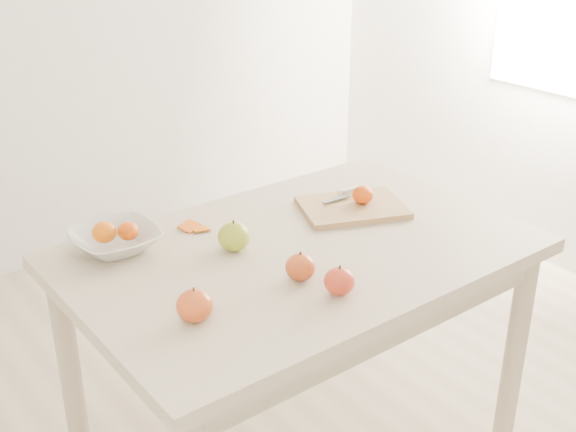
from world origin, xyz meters
TOP-DOWN VIEW (x-y plane):
  - table at (0.00, 0.00)m, footprint 1.20×0.80m
  - cutting_board at (0.27, 0.09)m, footprint 0.36×0.31m
  - board_tangerine at (0.30, 0.08)m, footprint 0.06×0.06m
  - fruit_bowl at (-0.39, 0.28)m, footprint 0.22×0.22m
  - bowl_tangerine_near at (-0.42, 0.29)m, footprint 0.06×0.06m
  - bowl_tangerine_far at (-0.36, 0.26)m, footprint 0.06×0.06m
  - orange_peel_a at (-0.17, 0.27)m, footprint 0.07×0.07m
  - orange_peel_b at (-0.16, 0.24)m, footprint 0.05×0.04m
  - paring_knife at (0.31, 0.16)m, footprint 0.17×0.05m
  - apple_green at (-0.15, 0.09)m, footprint 0.09×0.09m
  - apple_red_d at (-0.40, -0.14)m, footprint 0.08×0.08m
  - apple_red_c at (-0.11, -0.14)m, footprint 0.07×0.07m
  - apple_red_e at (-0.08, -0.25)m, footprint 0.07×0.07m

SIDE VIEW (x-z plane):
  - table at x=0.00m, z-range 0.28..1.03m
  - orange_peel_a at x=-0.17m, z-range 0.75..0.76m
  - orange_peel_b at x=-0.16m, z-range 0.75..0.76m
  - cutting_board at x=0.27m, z-range 0.75..0.77m
  - paring_knife at x=0.31m, z-range 0.77..0.78m
  - fruit_bowl at x=-0.39m, z-range 0.75..0.80m
  - apple_red_e at x=-0.08m, z-range 0.75..0.82m
  - apple_red_c at x=-0.11m, z-range 0.75..0.82m
  - apple_red_d at x=-0.40m, z-range 0.75..0.82m
  - apple_green at x=-0.15m, z-range 0.75..0.83m
  - board_tangerine at x=0.30m, z-range 0.77..0.82m
  - bowl_tangerine_far at x=-0.36m, z-range 0.78..0.83m
  - bowl_tangerine_near at x=-0.42m, z-range 0.78..0.83m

